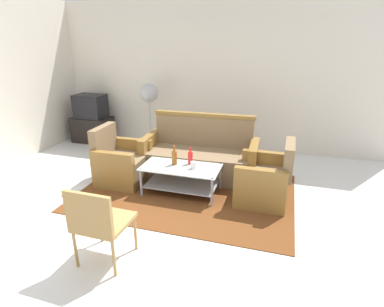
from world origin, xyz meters
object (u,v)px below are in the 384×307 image
at_px(couch, 200,157).
at_px(tv_stand, 93,129).
at_px(coffee_table, 181,175).
at_px(television, 91,106).
at_px(bottle_brown, 174,157).
at_px(bottle_red, 190,158).
at_px(cup, 193,165).
at_px(armchair_right, 265,181).
at_px(pedestal_fan, 149,97).
at_px(wicker_chair, 98,220).
at_px(armchair_left, 122,164).

bearing_deg(couch, tv_stand, -23.40).
bearing_deg(coffee_table, couch, 81.87).
bearing_deg(television, bottle_brown, 146.00).
bearing_deg(bottle_red, cup, -59.53).
bearing_deg(cup, television, 147.63).
bearing_deg(television, armchair_right, 157.09).
xyz_separation_m(cup, pedestal_fan, (-1.44, 1.80, 0.55)).
bearing_deg(bottle_red, wicker_chair, -101.38).
xyz_separation_m(cup, wicker_chair, (-0.45, -1.63, 0.03)).
bearing_deg(bottle_brown, armchair_left, 175.34).
height_order(coffee_table, tv_stand, tv_stand).
bearing_deg(coffee_table, wicker_chair, -99.02).
relative_size(cup, wicker_chair, 0.12).
relative_size(bottle_brown, pedestal_fan, 0.22).
distance_m(television, wicker_chair, 4.10).
xyz_separation_m(armchair_left, tv_stand, (-1.56, 1.61, -0.03)).
distance_m(armchair_left, wicker_chair, 1.93).
height_order(coffee_table, pedestal_fan, pedestal_fan).
bearing_deg(cup, bottle_brown, 167.80).
relative_size(couch, bottle_red, 7.32).
distance_m(cup, tv_stand, 3.27).
relative_size(armchair_left, pedestal_fan, 0.67).
distance_m(armchair_right, wicker_chair, 2.28).
bearing_deg(coffee_table, pedestal_fan, 125.34).
height_order(couch, coffee_table, couch).
bearing_deg(cup, armchair_left, 173.43).
bearing_deg(couch, pedestal_fan, -41.23).
distance_m(couch, cup, 0.71).
bearing_deg(couch, wicker_chair, 79.52).
bearing_deg(tv_stand, pedestal_fan, 2.17).
height_order(armchair_right, tv_stand, armchair_right).
distance_m(armchair_right, bottle_red, 1.08).
xyz_separation_m(bottle_brown, pedestal_fan, (-1.14, 1.73, 0.50)).
height_order(coffee_table, bottle_red, bottle_red).
distance_m(armchair_left, pedestal_fan, 1.83).
bearing_deg(armchair_right, pedestal_fan, 56.24).
bearing_deg(tv_stand, cup, -32.33).
bearing_deg(bottle_brown, wicker_chair, -95.06).
height_order(couch, bottle_brown, couch).
bearing_deg(tv_stand, wicker_chair, -55.65).
bearing_deg(bottle_brown, armchair_right, 3.49).
distance_m(bottle_brown, cup, 0.31).
bearing_deg(cup, bottle_red, 120.47).
distance_m(armchair_right, television, 4.09).
height_order(cup, pedestal_fan, pedestal_fan).
xyz_separation_m(bottle_brown, tv_stand, (-2.46, 1.68, -0.26)).
xyz_separation_m(armchair_right, tv_stand, (-3.73, 1.60, -0.03)).
distance_m(couch, pedestal_fan, 1.88).
distance_m(bottle_red, wicker_chair, 1.82).
relative_size(bottle_red, wicker_chair, 0.30).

